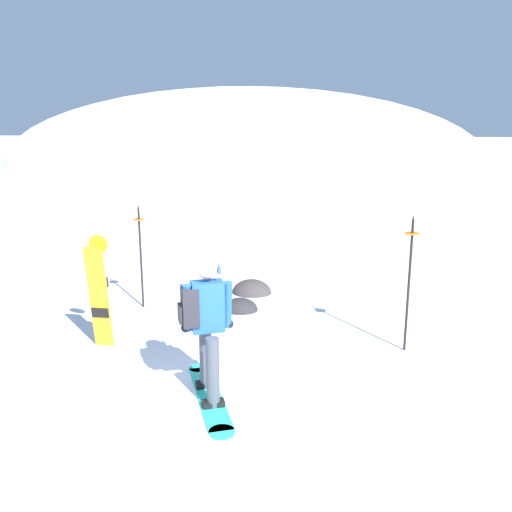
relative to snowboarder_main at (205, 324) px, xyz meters
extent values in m
plane|color=white|center=(0.13, -0.54, -0.92)|extent=(300.00, 300.00, 0.00)
ellipsoid|color=silver|center=(-6.94, 39.91, -0.92)|extent=(38.79, 34.91, 12.28)
cube|color=#23B7A3|center=(0.03, 0.01, -0.91)|extent=(0.88, 1.54, 0.02)
cylinder|color=#23B7A3|center=(-0.28, 0.73, -0.91)|extent=(0.28, 0.28, 0.02)
cylinder|color=#23B7A3|center=(0.34, -0.70, -0.91)|extent=(0.28, 0.28, 0.02)
cube|color=black|center=(-0.07, 0.23, -0.86)|extent=(0.29, 0.23, 0.06)
cube|color=black|center=(0.12, -0.21, -0.86)|extent=(0.29, 0.23, 0.06)
cylinder|color=#3D424C|center=(-0.07, 0.23, -0.48)|extent=(0.15, 0.15, 0.82)
cylinder|color=#3D424C|center=(0.12, -0.21, -0.48)|extent=(0.15, 0.15, 0.82)
cube|color=#1E4C9E|center=(0.03, 0.01, 0.22)|extent=(0.42, 0.35, 0.58)
cylinder|color=#1E4C9E|center=(-0.18, -0.08, 0.22)|extent=(0.16, 0.20, 0.57)
cylinder|color=#1E4C9E|center=(0.24, 0.10, 0.22)|extent=(0.16, 0.20, 0.57)
sphere|color=black|center=(-0.22, -0.05, -0.03)|extent=(0.11, 0.11, 0.11)
sphere|color=black|center=(0.24, 0.15, -0.03)|extent=(0.11, 0.11, 0.11)
cube|color=#232328|center=(-0.15, -0.07, 0.24)|extent=(0.28, 0.33, 0.44)
cube|color=#232328|center=(-0.25, -0.11, 0.16)|extent=(0.14, 0.21, 0.20)
sphere|color=#9E7051|center=(0.03, 0.01, 0.64)|extent=(0.21, 0.21, 0.21)
sphere|color=silver|center=(0.03, 0.01, 0.67)|extent=(0.25, 0.25, 0.25)
cube|color=navy|center=(0.15, 0.06, 0.64)|extent=(0.10, 0.17, 0.08)
cube|color=orange|center=(-1.86, 1.18, -0.16)|extent=(0.28, 0.21, 1.51)
cylinder|color=orange|center=(-1.86, 1.27, 0.59)|extent=(0.28, 0.06, 0.28)
cube|color=black|center=(-1.86, 1.21, 0.06)|extent=(0.25, 0.09, 0.15)
cube|color=black|center=(-1.86, 1.21, -0.38)|extent=(0.25, 0.09, 0.15)
cylinder|color=black|center=(-1.93, 3.00, -0.05)|extent=(0.04, 0.04, 1.74)
cylinder|color=orange|center=(-1.93, 3.00, 0.64)|extent=(0.20, 0.20, 0.02)
cone|color=black|center=(-1.93, 3.00, 0.86)|extent=(0.04, 0.04, 0.08)
cylinder|color=black|center=(2.44, 1.81, 0.02)|extent=(0.04, 0.04, 1.88)
cylinder|color=orange|center=(2.44, 1.81, 0.78)|extent=(0.20, 0.20, 0.02)
cone|color=black|center=(2.44, 1.81, 1.00)|extent=(0.04, 0.04, 0.08)
ellipsoid|color=#282628|center=(-0.20, 3.10, -0.92)|extent=(0.61, 0.52, 0.43)
ellipsoid|color=#383333|center=(-0.17, 4.10, -0.92)|extent=(0.75, 0.64, 0.52)
camera|label=1|loc=(1.51, -5.59, 2.20)|focal=37.78mm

